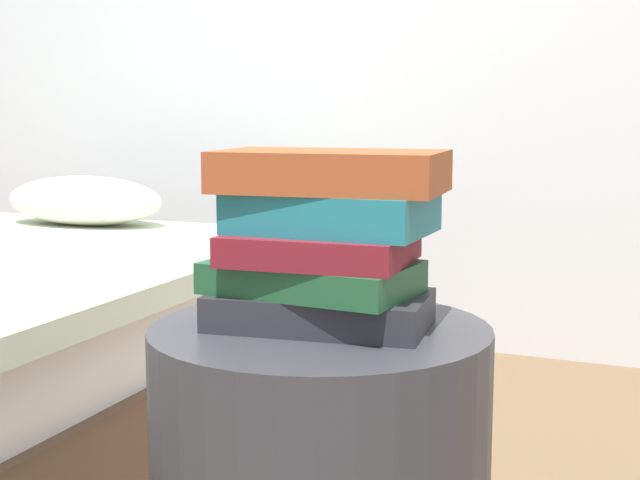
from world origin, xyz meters
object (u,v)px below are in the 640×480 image
Objects in this scene: book_forest at (313,276)px; book_rust at (331,171)px; book_teal at (332,212)px; book_maroon at (322,248)px; book_charcoal at (318,310)px.

book_rust is at bearing 15.37° from book_forest.
book_forest is 0.09m from book_teal.
book_maroon is 0.80× the size of book_rust.
book_rust reaches higher than book_teal.
book_charcoal is at bearing -32.60° from book_forest.
book_forest is 1.14× the size of book_maroon.
book_teal is (0.01, 0.01, 0.05)m from book_maroon.
book_charcoal is 0.19m from book_rust.
book_charcoal is 0.98× the size of book_rust.
book_teal is (0.01, 0.01, 0.13)m from book_charcoal.
book_rust reaches higher than book_maroon.
book_rust reaches higher than book_forest.
book_teal is at bearing 64.09° from book_rust.
book_teal reaches higher than book_forest.
book_forest is at bearing -164.68° from book_teal.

